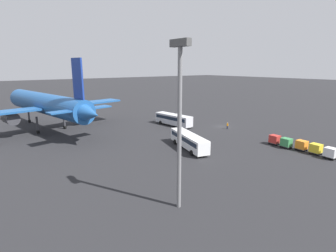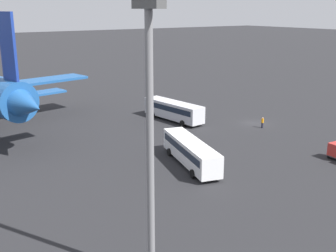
# 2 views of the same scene
# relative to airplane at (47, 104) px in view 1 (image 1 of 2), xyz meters

# --- Properties ---
(ground_plane) EXTENTS (600.00, 600.00, 0.00)m
(ground_plane) POSITION_rel_airplane_xyz_m (-24.57, -39.21, -6.82)
(ground_plane) COLOR #232326
(airplane) EXTENTS (47.68, 40.73, 18.12)m
(airplane) POSITION_rel_airplane_xyz_m (0.00, 0.00, 0.00)
(airplane) COLOR #1E5193
(airplane) RESTS_ON ground
(shuttle_bus_near) EXTENTS (12.53, 4.13, 3.21)m
(shuttle_bus_near) POSITION_rel_airplane_xyz_m (-15.28, -29.28, -4.89)
(shuttle_bus_near) COLOR silver
(shuttle_bus_near) RESTS_ON ground
(shuttle_bus_far) EXTENTS (12.89, 5.91, 3.03)m
(shuttle_bus_far) POSITION_rel_airplane_xyz_m (-33.73, -18.67, -4.99)
(shuttle_bus_far) COLOR white
(shuttle_bus_far) RESTS_ON ground
(worker_person) EXTENTS (0.38, 0.38, 1.74)m
(worker_person) POSITION_rel_airplane_xyz_m (-27.21, -38.27, -5.95)
(worker_person) COLOR #1E1E2D
(worker_person) RESTS_ON ground
(cargo_cart_white) EXTENTS (2.09, 1.80, 2.06)m
(cargo_cart_white) POSITION_rel_airplane_xyz_m (-53.82, -35.07, -5.62)
(cargo_cart_white) COLOR #38383D
(cargo_cart_white) RESTS_ON ground
(cargo_cart_yellow) EXTENTS (2.09, 1.80, 2.06)m
(cargo_cart_yellow) POSITION_rel_airplane_xyz_m (-51.06, -35.52, -5.62)
(cargo_cart_yellow) COLOR #38383D
(cargo_cart_yellow) RESTS_ON ground
(cargo_cart_orange) EXTENTS (2.09, 1.80, 2.06)m
(cargo_cart_orange) POSITION_rel_airplane_xyz_m (-48.31, -35.63, -5.62)
(cargo_cart_orange) COLOR #38383D
(cargo_cart_orange) RESTS_ON ground
(cargo_cart_green) EXTENTS (2.09, 1.80, 2.06)m
(cargo_cart_green) POSITION_rel_airplane_xyz_m (-45.55, -34.84, -5.62)
(cargo_cart_green) COLOR #38383D
(cargo_cart_green) RESTS_ON ground
(cargo_cart_red) EXTENTS (2.09, 1.80, 2.06)m
(cargo_cart_red) POSITION_rel_airplane_xyz_m (-42.79, -35.13, -5.62)
(cargo_cart_red) COLOR #38383D
(cargo_cart_red) RESTS_ON ground
(light_pole) EXTENTS (2.80, 0.70, 19.25)m
(light_pole) POSITION_rel_airplane_xyz_m (-49.93, -2.64, 4.85)
(light_pole) COLOR slate
(light_pole) RESTS_ON ground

